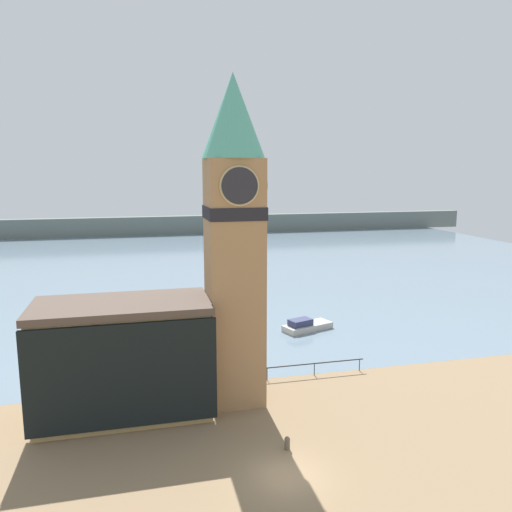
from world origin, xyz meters
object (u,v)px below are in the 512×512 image
(mooring_bollard_near, at_px, (287,442))
(clock_tower, at_px, (234,234))
(boat_near, at_px, (306,326))
(pier_building, at_px, (124,358))

(mooring_bollard_near, bearing_deg, clock_tower, 103.10)
(clock_tower, distance_m, boat_near, 21.74)
(clock_tower, relative_size, mooring_bollard_near, 28.23)
(boat_near, relative_size, mooring_bollard_near, 7.04)
(mooring_bollard_near, bearing_deg, boat_near, 67.96)
(pier_building, relative_size, boat_near, 2.06)
(clock_tower, bearing_deg, boat_near, 53.59)
(clock_tower, xyz_separation_m, pier_building, (-8.02, -0.32, -8.51))
(pier_building, height_order, mooring_bollard_near, pier_building)
(boat_near, height_order, mooring_bollard_near, boat_near)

